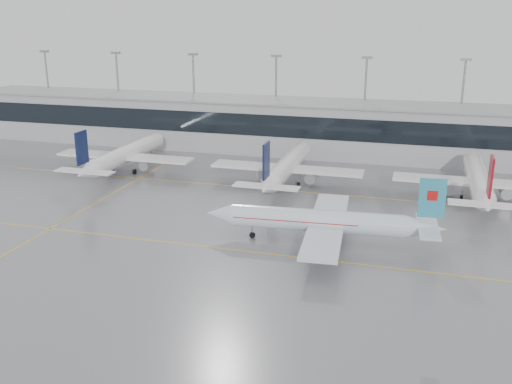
# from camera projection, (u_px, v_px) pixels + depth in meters

# --- Properties ---
(ground) EXTENTS (320.00, 320.00, 0.00)m
(ground) POSITION_uv_depth(u_px,v_px,m) (233.00, 250.00, 80.90)
(ground) COLOR gray
(ground) RESTS_ON ground
(taxi_line_main) EXTENTS (120.00, 0.25, 0.01)m
(taxi_line_main) POSITION_uv_depth(u_px,v_px,m) (233.00, 250.00, 80.90)
(taxi_line_main) COLOR yellow
(taxi_line_main) RESTS_ON ground
(taxi_line_north) EXTENTS (120.00, 0.25, 0.01)m
(taxi_line_north) POSITION_uv_depth(u_px,v_px,m) (282.00, 190.00, 108.42)
(taxi_line_north) COLOR yellow
(taxi_line_north) RESTS_ON ground
(taxi_line_cross) EXTENTS (0.25, 60.00, 0.01)m
(taxi_line_cross) POSITION_uv_depth(u_px,v_px,m) (101.00, 200.00, 102.61)
(taxi_line_cross) COLOR yellow
(taxi_line_cross) RESTS_ON ground
(terminal) EXTENTS (180.00, 15.00, 12.00)m
(terminal) POSITION_uv_depth(u_px,v_px,m) (314.00, 128.00, 135.99)
(terminal) COLOR #A0A0A4
(terminal) RESTS_ON ground
(terminal_glass) EXTENTS (180.00, 0.20, 5.00)m
(terminal_glass) POSITION_uv_depth(u_px,v_px,m) (308.00, 128.00, 128.62)
(terminal_glass) COLOR black
(terminal_glass) RESTS_ON ground
(terminal_roof) EXTENTS (182.00, 16.00, 0.40)m
(terminal_roof) POSITION_uv_depth(u_px,v_px,m) (315.00, 102.00, 134.15)
(terminal_roof) COLOR gray
(terminal_roof) RESTS_ON ground
(light_masts) EXTENTS (156.40, 1.00, 22.60)m
(light_masts) POSITION_uv_depth(u_px,v_px,m) (319.00, 94.00, 139.32)
(light_masts) COLOR gray
(light_masts) RESTS_ON ground
(air_canada_jet) EXTENTS (34.75, 27.38, 10.71)m
(air_canada_jet) POSITION_uv_depth(u_px,v_px,m) (325.00, 222.00, 82.08)
(air_canada_jet) COLOR silver
(air_canada_jet) RESTS_ON ground
(parked_jet_b) EXTENTS (29.64, 36.96, 11.72)m
(parked_jet_b) POSITION_uv_depth(u_px,v_px,m) (125.00, 155.00, 119.98)
(parked_jet_b) COLOR white
(parked_jet_b) RESTS_ON ground
(parked_jet_c) EXTENTS (29.64, 36.96, 11.72)m
(parked_jet_c) POSITION_uv_depth(u_px,v_px,m) (287.00, 167.00, 110.70)
(parked_jet_c) COLOR white
(parked_jet_c) RESTS_ON ground
(parked_jet_d) EXTENTS (29.64, 36.96, 11.72)m
(parked_jet_d) POSITION_uv_depth(u_px,v_px,m) (478.00, 180.00, 101.43)
(parked_jet_d) COLOR white
(parked_jet_d) RESTS_ON ground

